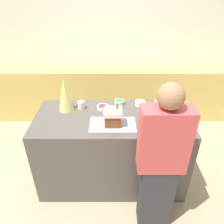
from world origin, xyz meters
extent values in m
plane|color=tan|center=(0.00, 0.00, 0.00)|extent=(12.00, 12.00, 0.00)
cube|color=white|center=(0.00, 1.92, 1.30)|extent=(8.00, 0.05, 2.60)
cube|color=#DBBC60|center=(0.00, 1.59, 0.46)|extent=(6.00, 0.60, 0.92)
cube|color=#514C47|center=(0.00, 0.00, 0.46)|extent=(1.68, 0.77, 0.93)
cube|color=#9E9EA8|center=(0.01, -0.16, 0.93)|extent=(0.47, 0.28, 0.01)
cube|color=brown|center=(0.01, -0.16, 1.00)|extent=(0.16, 0.14, 0.12)
cube|color=white|center=(0.01, -0.16, 1.08)|extent=(0.18, 0.16, 0.05)
cylinder|color=brown|center=(0.05, -0.13, 1.14)|extent=(0.02, 0.02, 0.06)
cone|color=#DBD675|center=(-0.52, 0.15, 1.12)|extent=(0.16, 0.16, 0.38)
cylinder|color=white|center=(-0.11, 0.17, 0.95)|extent=(0.13, 0.13, 0.04)
cylinder|color=red|center=(-0.11, 0.17, 0.96)|extent=(0.11, 0.11, 0.01)
cylinder|color=silver|center=(0.09, 0.27, 0.95)|extent=(0.11, 0.11, 0.05)
cylinder|color=green|center=(0.09, 0.27, 0.97)|extent=(0.09, 0.09, 0.01)
cylinder|color=white|center=(0.33, 0.26, 0.95)|extent=(0.12, 0.12, 0.05)
cylinder|color=red|center=(0.33, 0.26, 0.97)|extent=(0.10, 0.10, 0.01)
cylinder|color=white|center=(0.38, 0.13, 0.95)|extent=(0.11, 0.11, 0.04)
cylinder|color=yellow|center=(0.38, 0.13, 0.97)|extent=(0.09, 0.09, 0.01)
cube|color=#B23338|center=(0.58, 0.14, 0.94)|extent=(0.23, 0.17, 0.02)
cylinder|color=white|center=(-0.35, 0.17, 0.98)|extent=(0.07, 0.07, 0.09)
cube|color=#333338|center=(0.43, -0.58, 0.38)|extent=(0.32, 0.18, 0.77)
cube|color=#CC4C4C|center=(0.43, -0.58, 1.07)|extent=(0.42, 0.19, 0.61)
sphere|color=#996B4C|center=(0.43, -0.58, 1.48)|extent=(0.21, 0.21, 0.21)
cylinder|color=#996B4C|center=(0.43, -0.37, 1.20)|extent=(0.07, 0.42, 0.07)
camera|label=1|loc=(0.00, -1.99, 2.21)|focal=35.00mm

